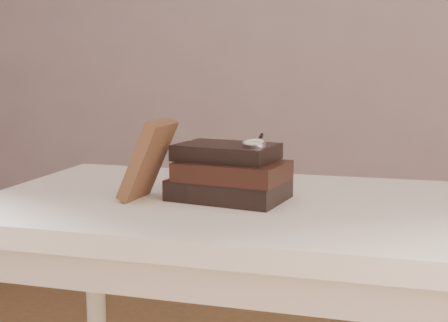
# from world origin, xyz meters

# --- Properties ---
(table) EXTENTS (1.00, 0.60, 0.75)m
(table) POSITION_xyz_m (0.00, 0.35, 0.66)
(table) COLOR silver
(table) RESTS_ON ground
(book_stack) EXTENTS (0.24, 0.18, 0.11)m
(book_stack) POSITION_xyz_m (-0.02, 0.34, 0.80)
(book_stack) COLOR black
(book_stack) RESTS_ON table
(journal) EXTENTS (0.10, 0.11, 0.16)m
(journal) POSITION_xyz_m (-0.17, 0.30, 0.83)
(journal) COLOR #452A1A
(journal) RESTS_ON table
(pocket_watch) EXTENTS (0.05, 0.15, 0.02)m
(pocket_watch) POSITION_xyz_m (0.04, 0.33, 0.86)
(pocket_watch) COLOR silver
(pocket_watch) RESTS_ON book_stack
(eyeglasses) EXTENTS (0.11, 0.12, 0.04)m
(eyeglasses) POSITION_xyz_m (-0.08, 0.43, 0.81)
(eyeglasses) COLOR silver
(eyeglasses) RESTS_ON book_stack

